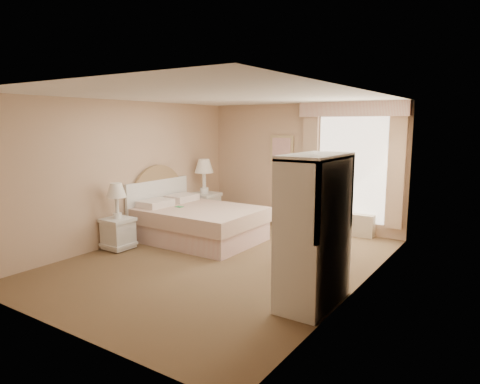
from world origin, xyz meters
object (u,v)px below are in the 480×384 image
Objects in this scene: bed at (196,221)px; armoire at (314,243)px; nightstand_far at (204,199)px; cafe_chair at (324,217)px; round_table at (318,221)px; nightstand_near at (118,225)px.

bed is 1.19× the size of armoire.
armoire is (3.65, -2.57, 0.22)m from nightstand_far.
nightstand_far is at bearing 161.62° from cafe_chair.
nightstand_far is at bearing 168.96° from round_table.
armoire is (0.82, -2.02, 0.22)m from round_table.
round_table is at bearing 112.14° from armoire.
cafe_chair is at bearing 109.78° from armoire.
nightstand_near is (-0.72, -1.18, 0.08)m from bed.
nightstand_far is at bearing 144.84° from armoire.
nightstand_near is 2.35m from nightstand_far.
round_table is at bearing -11.04° from nightstand_far.
cafe_chair is (2.83, 2.05, 0.10)m from nightstand_near.
bed is at bearing -170.19° from cafe_chair.
round_table is at bearing -103.37° from cafe_chair.
cafe_chair is at bearing 22.17° from bed.
cafe_chair reaches higher than round_table.
nightstand_far reaches higher than nightstand_near.
armoire is at bearing -25.67° from bed.
nightstand_near is at bearing -156.52° from cafe_chair.
bed is 2.21m from round_table.
bed is 2.34× the size of cafe_chair.
bed is at bearing -163.91° from round_table.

